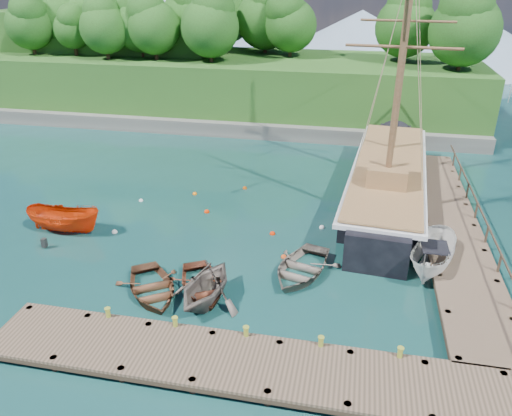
% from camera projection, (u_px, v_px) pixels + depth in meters
% --- Properties ---
extents(ground, '(160.00, 160.00, 0.00)m').
position_uv_depth(ground, '(230.00, 274.00, 25.22)').
color(ground, '#12312B').
rests_on(ground, ground).
extents(dock_near, '(20.00, 3.20, 1.10)m').
position_uv_depth(dock_near, '(238.00, 363.00, 18.93)').
color(dock_near, '#45382A').
rests_on(dock_near, ground).
extents(dock_east, '(3.20, 24.00, 1.10)m').
position_uv_depth(dock_east, '(450.00, 226.00, 29.12)').
color(dock_east, '#45382A').
rests_on(dock_east, ground).
extents(bollard_0, '(0.26, 0.26, 0.45)m').
position_uv_depth(bollard_0, '(110.00, 328.00, 21.45)').
color(bollard_0, olive).
rests_on(bollard_0, ground).
extents(bollard_1, '(0.26, 0.26, 0.45)m').
position_uv_depth(bollard_1, '(176.00, 337.00, 20.90)').
color(bollard_1, olive).
rests_on(bollard_1, ground).
extents(bollard_2, '(0.26, 0.26, 0.45)m').
position_uv_depth(bollard_2, '(246.00, 347.00, 20.35)').
color(bollard_2, olive).
rests_on(bollard_2, ground).
extents(bollard_3, '(0.26, 0.26, 0.45)m').
position_uv_depth(bollard_3, '(320.00, 358.00, 19.80)').
color(bollard_3, olive).
rests_on(bollard_3, ground).
extents(bollard_4, '(0.26, 0.26, 0.45)m').
position_uv_depth(bollard_4, '(398.00, 369.00, 19.25)').
color(bollard_4, olive).
rests_on(bollard_4, ground).
extents(rowboat_0, '(4.97, 5.30, 0.89)m').
position_uv_depth(rowboat_0, '(152.00, 294.00, 23.72)').
color(rowboat_0, brown).
rests_on(rowboat_0, ground).
extents(rowboat_1, '(4.18, 4.63, 2.14)m').
position_uv_depth(rowboat_1, '(206.00, 301.00, 23.17)').
color(rowboat_1, '#635951').
rests_on(rowboat_1, ground).
extents(rowboat_2, '(4.56, 5.02, 0.85)m').
position_uv_depth(rowboat_2, '(202.00, 290.00, 23.96)').
color(rowboat_2, brown).
rests_on(rowboat_2, ground).
extents(rowboat_3, '(4.48, 5.39, 0.96)m').
position_uv_depth(rowboat_3, '(300.00, 274.00, 25.27)').
color(rowboat_3, '#6A6056').
rests_on(rowboat_3, ground).
extents(motorboat_orange, '(4.65, 1.83, 1.78)m').
position_uv_depth(motorboat_orange, '(66.00, 232.00, 29.36)').
color(motorboat_orange, red).
rests_on(motorboat_orange, ground).
extents(cabin_boat_white, '(3.37, 5.31, 1.92)m').
position_uv_depth(cabin_boat_white, '(431.00, 271.00, 25.51)').
color(cabin_boat_white, silver).
rests_on(cabin_boat_white, ground).
extents(schooner, '(6.19, 25.99, 18.76)m').
position_uv_depth(schooner, '(387.00, 184.00, 33.18)').
color(schooner, black).
rests_on(schooner, ground).
extents(mooring_buoy_0, '(0.33, 0.33, 0.33)m').
position_uv_depth(mooring_buoy_0, '(115.00, 232.00, 29.26)').
color(mooring_buoy_0, silver).
rests_on(mooring_buoy_0, ground).
extents(mooring_buoy_1, '(0.34, 0.34, 0.34)m').
position_uv_depth(mooring_buoy_1, '(207.00, 212.00, 31.71)').
color(mooring_buoy_1, red).
rests_on(mooring_buoy_1, ground).
extents(mooring_buoy_2, '(0.33, 0.33, 0.33)m').
position_uv_depth(mooring_buoy_2, '(272.00, 234.00, 29.08)').
color(mooring_buoy_2, red).
rests_on(mooring_buoy_2, ground).
extents(mooring_buoy_3, '(0.33, 0.33, 0.33)m').
position_uv_depth(mooring_buoy_3, '(322.00, 228.00, 29.77)').
color(mooring_buoy_3, white).
rests_on(mooring_buoy_3, ground).
extents(mooring_buoy_4, '(0.30, 0.30, 0.30)m').
position_uv_depth(mooring_buoy_4, '(195.00, 194.00, 34.24)').
color(mooring_buoy_4, orange).
rests_on(mooring_buoy_4, ground).
extents(mooring_buoy_5, '(0.31, 0.31, 0.31)m').
position_uv_depth(mooring_buoy_5, '(245.00, 189.00, 35.13)').
color(mooring_buoy_5, '#E15309').
rests_on(mooring_buoy_5, ground).
extents(mooring_buoy_6, '(0.28, 0.28, 0.28)m').
position_uv_depth(mooring_buoy_6, '(141.00, 201.00, 33.26)').
color(mooring_buoy_6, silver).
rests_on(mooring_buoy_6, ground).
extents(mooring_buoy_7, '(0.32, 0.32, 0.32)m').
position_uv_depth(mooring_buoy_7, '(284.00, 258.00, 26.70)').
color(mooring_buoy_7, '#DF4916').
rests_on(mooring_buoy_7, ground).
extents(headland, '(51.00, 19.31, 12.90)m').
position_uv_depth(headland, '(185.00, 58.00, 52.91)').
color(headland, '#474744').
rests_on(headland, ground).
extents(distant_ridge, '(117.00, 40.00, 10.00)m').
position_uv_depth(distant_ridge, '(357.00, 33.00, 84.42)').
color(distant_ridge, '#728CA5').
rests_on(distant_ridge, ground).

